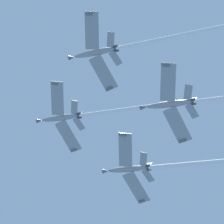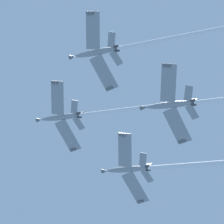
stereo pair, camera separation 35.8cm
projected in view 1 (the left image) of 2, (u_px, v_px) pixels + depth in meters
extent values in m
ellipsoid|color=gray|center=(60.00, 118.00, 130.79)|extent=(11.00, 6.59, 6.14)
cone|color=#595E60|center=(40.00, 121.00, 133.81)|extent=(2.28, 1.95, 1.75)
ellipsoid|color=black|center=(55.00, 118.00, 132.25)|extent=(3.06, 2.20, 1.97)
cube|color=gray|center=(57.00, 99.00, 129.08)|extent=(8.42, 9.02, 1.65)
cube|color=#595E60|center=(54.00, 83.00, 128.08)|extent=(1.74, 1.63, 0.84)
cube|color=gray|center=(68.00, 136.00, 131.60)|extent=(5.26, 9.52, 1.65)
cube|color=#595E60|center=(73.00, 150.00, 132.54)|extent=(1.80, 1.05, 0.84)
cube|color=gray|center=(74.00, 107.00, 127.99)|extent=(3.75, 3.76, 0.88)
cube|color=gray|center=(79.00, 124.00, 129.07)|extent=(2.23, 3.82, 0.88)
cube|color=#595E60|center=(78.00, 114.00, 129.83)|extent=(3.06, 1.66, 3.54)
cylinder|color=#38383D|center=(79.00, 114.00, 127.98)|extent=(1.47, 1.27, 1.14)
cylinder|color=#38383D|center=(80.00, 117.00, 128.19)|extent=(1.47, 1.27, 1.14)
cylinder|color=white|center=(128.00, 109.00, 121.78)|extent=(23.18, 12.21, 12.04)
ellipsoid|color=gray|center=(95.00, 53.00, 119.97)|extent=(10.96, 6.46, 6.38)
cone|color=#595E60|center=(72.00, 57.00, 123.14)|extent=(2.29, 1.94, 1.77)
ellipsoid|color=black|center=(89.00, 54.00, 121.47)|extent=(3.06, 2.18, 2.02)
cube|color=gray|center=(92.00, 31.00, 118.25)|extent=(8.35, 9.03, 1.73)
cube|color=#595E60|center=(89.00, 13.00, 117.24)|extent=(1.73, 1.62, 0.88)
cube|color=gray|center=(103.00, 73.00, 120.76)|extent=(5.15, 9.50, 1.73)
cube|color=#595E60|center=(109.00, 89.00, 121.69)|extent=(1.79, 1.04, 0.88)
cube|color=gray|center=(111.00, 40.00, 117.06)|extent=(3.72, 3.76, 0.92)
cube|color=gray|center=(116.00, 58.00, 118.14)|extent=(2.18, 3.80, 0.92)
cube|color=#595E60|center=(115.00, 48.00, 118.89)|extent=(3.11, 1.64, 3.56)
cylinder|color=#38383D|center=(115.00, 47.00, 117.03)|extent=(1.47, 1.27, 1.15)
cylinder|color=#38383D|center=(116.00, 50.00, 117.25)|extent=(1.47, 1.27, 1.15)
cylinder|color=white|center=(175.00, 36.00, 110.09)|extent=(24.56, 12.60, 13.40)
ellipsoid|color=gray|center=(128.00, 169.00, 127.21)|extent=(11.01, 6.32, 6.38)
cone|color=#595E60|center=(106.00, 171.00, 130.39)|extent=(2.28, 1.92, 1.77)
ellipsoid|color=black|center=(122.00, 169.00, 128.71)|extent=(3.06, 2.15, 2.01)
cube|color=gray|center=(125.00, 150.00, 125.49)|extent=(8.28, 9.08, 1.73)
cube|color=#595E60|center=(122.00, 135.00, 124.48)|extent=(1.74, 1.60, 0.88)
cube|color=gray|center=(136.00, 188.00, 127.99)|extent=(5.03, 9.48, 1.73)
cube|color=#595E60|center=(141.00, 202.00, 128.91)|extent=(1.78, 1.01, 0.88)
cube|color=gray|center=(143.00, 159.00, 124.29)|extent=(3.70, 3.78, 0.92)
cube|color=gray|center=(148.00, 176.00, 125.36)|extent=(2.13, 3.78, 0.92)
cube|color=#595E60|center=(147.00, 165.00, 126.11)|extent=(3.12, 1.60, 3.56)
cylinder|color=#38383D|center=(148.00, 166.00, 124.26)|extent=(1.47, 1.26, 1.15)
cylinder|color=#38383D|center=(149.00, 169.00, 124.47)|extent=(1.47, 1.26, 1.15)
cylinder|color=white|center=(203.00, 163.00, 117.61)|extent=(23.73, 11.93, 12.97)
ellipsoid|color=gray|center=(170.00, 104.00, 116.38)|extent=(10.94, 6.68, 6.21)
cone|color=#595E60|center=(144.00, 107.00, 119.42)|extent=(2.29, 1.96, 1.75)
ellipsoid|color=black|center=(162.00, 104.00, 117.85)|extent=(3.05, 2.23, 1.98)
cube|color=gray|center=(168.00, 82.00, 114.67)|extent=(8.46, 8.98, 1.67)
cube|color=#595E60|center=(166.00, 65.00, 113.66)|extent=(1.73, 1.64, 0.85)
cube|color=gray|center=(177.00, 125.00, 117.19)|extent=(5.33, 9.53, 1.67)
cube|color=#595E60|center=(182.00, 141.00, 118.13)|extent=(1.80, 1.07, 0.85)
cube|color=gray|center=(188.00, 92.00, 113.57)|extent=(3.76, 3.74, 0.89)
cube|color=gray|center=(192.00, 111.00, 114.65)|extent=(2.26, 3.83, 0.89)
cube|color=#595E60|center=(191.00, 100.00, 115.40)|extent=(3.06, 1.69, 3.54)
cylinder|color=#38383D|center=(193.00, 100.00, 113.55)|extent=(1.47, 1.28, 1.14)
cylinder|color=#38383D|center=(194.00, 103.00, 113.77)|extent=(1.47, 1.28, 1.14)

